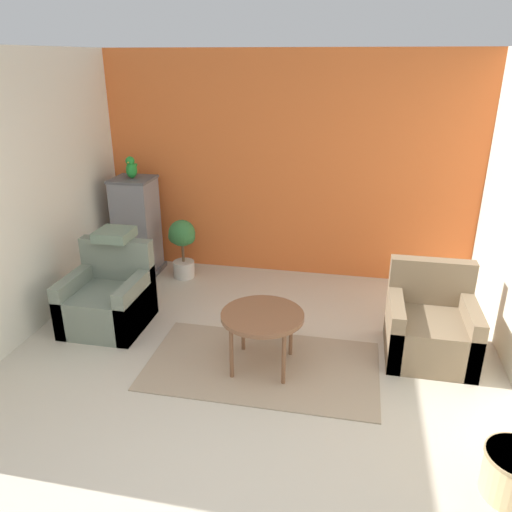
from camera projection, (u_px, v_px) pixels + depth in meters
name	position (u px, v px, depth m)	size (l,w,h in m)	color
ground_plane	(196.00, 507.00, 3.08)	(20.00, 20.00, 0.00)	beige
wall_back_accent	(287.00, 168.00, 6.00)	(4.60, 0.06, 2.68)	orange
wall_left	(20.00, 199.00, 4.70)	(0.06, 3.73, 2.68)	beige
area_rug	(262.00, 365.00, 4.48)	(2.05, 1.15, 0.01)	gray
coffee_table	(262.00, 319.00, 4.30)	(0.72, 0.72, 0.53)	brown
armchair_left	(109.00, 300.00, 5.09)	(0.76, 0.77, 0.84)	slate
armchair_right	(430.00, 328.00, 4.57)	(0.76, 0.77, 0.84)	#7A664C
birdcage	(137.00, 227.00, 6.22)	(0.52, 0.52, 1.23)	#555559
parrot	(131.00, 168.00, 5.94)	(0.12, 0.22, 0.27)	#1E842D
potted_plant	(182.00, 242.00, 6.13)	(0.36, 0.33, 0.74)	beige
throw_pillow	(115.00, 234.00, 5.11)	(0.35, 0.35, 0.10)	slate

